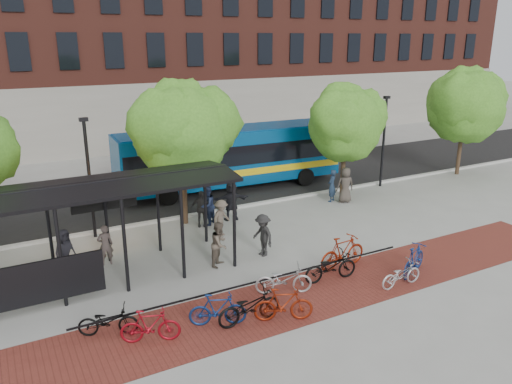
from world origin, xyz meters
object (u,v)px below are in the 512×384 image
bike_11 (414,260)px  pedestrian_9 (263,235)px  pedestrian_4 (201,209)px  pedestrian_1 (105,245)px  bus_shelter (77,200)px  tree_d (466,102)px  pedestrian_5 (231,201)px  pedestrian_2 (207,205)px  bike_9 (343,252)px  lamp_post_left (89,175)px  lamp_post_right (384,139)px  pedestrian_6 (345,185)px  pedestrian_3 (221,218)px  bike_1 (150,326)px  bus (231,154)px  tree_c (346,120)px  bike_4 (249,307)px  pedestrian_8 (220,244)px  bike_5 (283,304)px  tree_b (183,127)px  bike_0 (108,321)px  bike_6 (284,279)px  bike_10 (401,274)px  bike_3 (218,310)px  bike_8 (331,267)px  pedestrian_0 (65,251)px  pedestrian_7 (332,186)px

bike_11 → pedestrian_9: pedestrian_9 is taller
pedestrian_4 → pedestrian_1: bearing=-135.7°
bus_shelter → tree_d: 23.59m
bike_11 → pedestrian_5: pedestrian_5 is taller
pedestrian_2 → bike_9: bearing=74.4°
lamp_post_left → pedestrian_1: 3.59m
tree_d → bike_11: 16.00m
tree_d → lamp_post_right: (-6.10, 0.25, -1.72)m
bus_shelter → pedestrian_6: size_ratio=5.74×
pedestrian_1 → pedestrian_4: pedestrian_4 is taller
lamp_post_left → pedestrian_3: bearing=-27.2°
bike_1 → bike_9: 7.76m
lamp_post_right → bus: lamp_post_right is taller
tree_c → lamp_post_right: (2.91, 0.25, -1.31)m
pedestrian_3 → pedestrian_5: (1.23, 1.55, 0.13)m
bike_4 → pedestrian_8: (0.88, 4.03, 0.32)m
bike_5 → pedestrian_8: bearing=24.7°
bike_9 → tree_d: bearing=-68.2°
lamp_post_left → tree_b: bearing=-3.5°
bike_0 → pedestrian_4: 8.82m
pedestrian_9 → bike_5: bearing=-29.0°
pedestrian_6 → pedestrian_1: bearing=22.5°
bike_6 → pedestrian_2: 7.12m
bike_10 → bike_11: 1.16m
tree_c → pedestrian_9: tree_c is taller
tree_d → pedestrian_8: 19.50m
tree_c → bike_3: (-11.29, -8.55, -3.54)m
bus_shelter → bus: size_ratio=0.83×
lamp_post_left → pedestrian_5: (6.05, -0.92, -1.81)m
bike_6 → bike_11: 4.96m
bike_4 → bike_5: (0.95, -0.39, 0.01)m
tree_c → bike_0: (-14.26, -7.51, -3.61)m
bike_8 → bike_10: size_ratio=1.19×
tree_d → pedestrian_2: (-17.29, -0.72, -3.55)m
bike_0 → pedestrian_3: pedestrian_3 is taller
lamp_post_left → pedestrian_8: size_ratio=2.99×
bike_1 → pedestrian_0: 5.86m
bus → bike_6: bearing=-104.8°
bus_shelter → bike_8: bus_shelter is taller
bus_shelter → bike_0: (-0.04, -3.69, -2.55)m
bike_8 → pedestrian_9: 3.17m
bus_shelter → bike_8: size_ratio=5.28×
bike_6 → pedestrian_7: bearing=-22.5°
bike_11 → bike_9: bearing=25.2°
bike_8 → bike_9: size_ratio=0.96×
bike_9 → pedestrian_6: 7.83m
tree_b → bike_4: size_ratio=3.18×
pedestrian_3 → pedestrian_9: (0.57, -2.63, 0.04)m
lamp_post_left → pedestrian_6: lamp_post_left is taller
lamp_post_right → bike_5: size_ratio=2.85×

